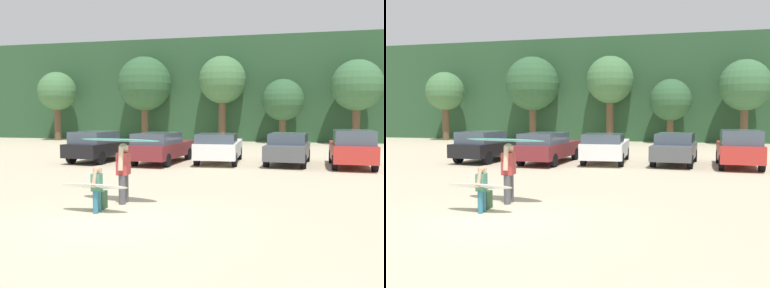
# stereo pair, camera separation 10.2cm
# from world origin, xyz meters

# --- Properties ---
(ground_plane) EXTENTS (120.00, 120.00, 0.00)m
(ground_plane) POSITION_xyz_m (0.00, 0.00, 0.00)
(ground_plane) COLOR #C1B293
(hillside_ridge) EXTENTS (108.00, 12.00, 8.75)m
(hillside_ridge) POSITION_xyz_m (0.00, 33.08, 4.38)
(hillside_ridge) COLOR #284C2D
(hillside_ridge) RESTS_ON ground_plane
(tree_left) EXTENTS (3.32, 3.32, 5.92)m
(tree_left) POSITION_xyz_m (-16.49, 24.91, 4.19)
(tree_left) COLOR brown
(tree_left) RESTS_ON ground_plane
(tree_right) EXTENTS (4.51, 4.51, 7.08)m
(tree_right) POSITION_xyz_m (-8.66, 25.55, 4.79)
(tree_right) COLOR brown
(tree_right) RESTS_ON ground_plane
(tree_ridge_back) EXTENTS (3.84, 3.84, 6.98)m
(tree_ridge_back) POSITION_xyz_m (-2.12, 25.92, 4.99)
(tree_ridge_back) COLOR brown
(tree_ridge_back) RESTS_ON ground_plane
(tree_center_left) EXTENTS (3.25, 3.25, 5.01)m
(tree_center_left) POSITION_xyz_m (2.72, 25.51, 3.35)
(tree_center_left) COLOR brown
(tree_center_left) RESTS_ON ground_plane
(tree_center_right) EXTENTS (3.77, 3.77, 6.31)m
(tree_center_right) POSITION_xyz_m (8.07, 25.09, 4.38)
(tree_center_right) COLOR brown
(tree_center_right) RESTS_ON ground_plane
(parked_car_black) EXTENTS (2.21, 4.48, 1.50)m
(parked_car_black) POSITION_xyz_m (-5.59, 10.68, 0.77)
(parked_car_black) COLOR black
(parked_car_black) RESTS_ON ground_plane
(parked_car_maroon) EXTENTS (1.99, 4.85, 1.47)m
(parked_car_maroon) POSITION_xyz_m (-2.40, 10.67, 0.78)
(parked_car_maroon) COLOR maroon
(parked_car_maroon) RESTS_ON ground_plane
(parked_car_white) EXTENTS (2.15, 4.59, 1.44)m
(parked_car_white) POSITION_xyz_m (0.25, 11.39, 0.76)
(parked_car_white) COLOR white
(parked_car_white) RESTS_ON ground_plane
(parked_car_dark_gray) EXTENTS (2.09, 4.32, 1.45)m
(parked_car_dark_gray) POSITION_xyz_m (3.48, 11.65, 0.77)
(parked_car_dark_gray) COLOR #4C4F54
(parked_car_dark_gray) RESTS_ON ground_plane
(parked_car_red) EXTENTS (1.86, 4.06, 1.67)m
(parked_car_red) POSITION_xyz_m (6.22, 11.05, 0.85)
(parked_car_red) COLOR #B72D28
(parked_car_red) RESTS_ON ground_plane
(person_adult) EXTENTS (0.33, 0.64, 1.60)m
(person_adult) POSITION_xyz_m (-0.56, 1.74, 0.90)
(person_adult) COLOR #4C4C51
(person_adult) RESTS_ON ground_plane
(person_child) EXTENTS (0.23, 0.59, 1.12)m
(person_child) POSITION_xyz_m (-0.76, 0.58, 0.63)
(person_child) COLOR teal
(person_child) RESTS_ON ground_plane
(surfboard_teal) EXTENTS (2.41, 0.97, 0.14)m
(surfboard_teal) POSITION_xyz_m (-0.62, 1.65, 1.69)
(surfboard_teal) COLOR teal
(surfboard_white) EXTENTS (1.75, 0.51, 0.24)m
(surfboard_white) POSITION_xyz_m (-0.81, 0.52, 0.65)
(surfboard_white) COLOR white
(backpack_dropped) EXTENTS (0.24, 0.34, 0.45)m
(backpack_dropped) POSITION_xyz_m (-0.87, 0.97, 0.22)
(backpack_dropped) COLOR #2D4C33
(backpack_dropped) RESTS_ON ground_plane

